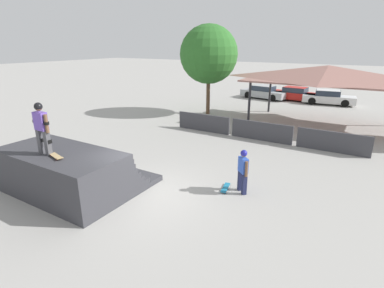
% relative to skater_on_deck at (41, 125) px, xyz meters
% --- Properties ---
extents(ground_plane, '(160.00, 160.00, 0.00)m').
position_rel_skater_on_deck_xyz_m(ground_plane, '(2.74, 1.82, -2.64)').
color(ground_plane, '#A3A09B').
extents(quarter_pipe_ramp, '(4.71, 3.90, 1.62)m').
position_rel_skater_on_deck_xyz_m(quarter_pipe_ramp, '(0.16, 0.66, -1.90)').
color(quarter_pipe_ramp, '#38383D').
rests_on(quarter_pipe_ramp, ground).
extents(skater_on_deck, '(0.75, 0.26, 1.77)m').
position_rel_skater_on_deck_xyz_m(skater_on_deck, '(0.00, 0.00, 0.00)').
color(skater_on_deck, '#4C4C51').
rests_on(skater_on_deck, quarter_pipe_ramp).
extents(skateboard_on_deck, '(0.78, 0.39, 0.09)m').
position_rel_skater_on_deck_xyz_m(skateboard_on_deck, '(0.61, -0.04, -0.96)').
color(skateboard_on_deck, red).
rests_on(skateboard_on_deck, quarter_pipe_ramp).
extents(bystander_walking, '(0.54, 0.51, 1.64)m').
position_rel_skater_on_deck_xyz_m(bystander_walking, '(5.62, 3.81, -1.68)').
color(bystander_walking, '#1E2347').
rests_on(bystander_walking, ground).
extents(skateboard_on_ground, '(0.37, 0.88, 0.09)m').
position_rel_skater_on_deck_xyz_m(skateboard_on_ground, '(5.02, 3.69, -2.58)').
color(skateboard_on_ground, silver).
rests_on(skateboard_on_ground, ground).
extents(barrier_fence, '(10.87, 0.12, 1.05)m').
position_rel_skater_on_deck_xyz_m(barrier_fence, '(4.16, 10.20, -2.11)').
color(barrier_fence, '#3D3D42').
rests_on(barrier_fence, ground).
extents(pavilion_shelter, '(10.06, 5.26, 3.89)m').
position_rel_skater_on_deck_xyz_m(pavilion_shelter, '(6.51, 15.51, 0.70)').
color(pavilion_shelter, '#2D2D33').
rests_on(pavilion_shelter, ground).
extents(tree_beside_pavilion, '(4.26, 4.26, 6.56)m').
position_rel_skater_on_deck_xyz_m(tree_beside_pavilion, '(-1.59, 14.61, 1.79)').
color(tree_beside_pavilion, brown).
rests_on(tree_beside_pavilion, ground).
extents(parked_car_silver, '(4.69, 2.43, 1.27)m').
position_rel_skater_on_deck_xyz_m(parked_car_silver, '(-0.06, 23.41, -2.04)').
color(parked_car_silver, '#A8AAAF').
rests_on(parked_car_silver, ground).
extents(parked_car_red, '(4.62, 2.17, 1.27)m').
position_rel_skater_on_deck_xyz_m(parked_car_red, '(2.89, 23.95, -2.04)').
color(parked_car_red, red).
rests_on(parked_car_red, ground).
extents(parked_car_white, '(4.51, 2.12, 1.27)m').
position_rel_skater_on_deck_xyz_m(parked_car_white, '(5.84, 23.50, -2.04)').
color(parked_car_white, silver).
rests_on(parked_car_white, ground).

